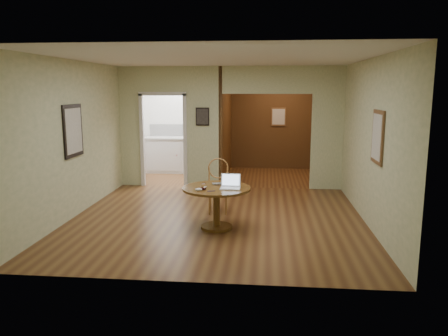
# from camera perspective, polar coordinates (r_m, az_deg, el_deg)

# --- Properties ---
(floor) EXTENTS (5.00, 5.00, 0.00)m
(floor) POSITION_cam_1_polar(r_m,az_deg,el_deg) (7.56, -0.93, -6.69)
(floor) COLOR #4E2B16
(floor) RESTS_ON ground
(room_shell) EXTENTS (5.20, 7.50, 5.00)m
(room_shell) POSITION_cam_1_polar(r_m,az_deg,el_deg) (10.40, -1.60, 5.21)
(room_shell) COLOR silver
(room_shell) RESTS_ON ground
(dining_table) EXTENTS (1.08, 1.08, 0.68)m
(dining_table) POSITION_cam_1_polar(r_m,az_deg,el_deg) (6.94, -0.98, -3.94)
(dining_table) COLOR brown
(dining_table) RESTS_ON ground
(chair) EXTENTS (0.44, 0.44, 0.97)m
(chair) POSITION_cam_1_polar(r_m,az_deg,el_deg) (7.89, -0.78, -1.90)
(chair) COLOR #A7833B
(chair) RESTS_ON ground
(open_laptop) EXTENTS (0.31, 0.27, 0.22)m
(open_laptop) POSITION_cam_1_polar(r_m,az_deg,el_deg) (6.84, 0.85, -2.12)
(open_laptop) COLOR white
(open_laptop) RESTS_ON dining_table
(closed_laptop) EXTENTS (0.34, 0.27, 0.02)m
(closed_laptop) POSITION_cam_1_polar(r_m,az_deg,el_deg) (7.06, -0.28, -2.13)
(closed_laptop) COLOR #BABABF
(closed_laptop) RESTS_ON dining_table
(mouse) EXTENTS (0.12, 0.09, 0.05)m
(mouse) POSITION_cam_1_polar(r_m,az_deg,el_deg) (6.66, -3.34, -2.82)
(mouse) COLOR white
(mouse) RESTS_ON dining_table
(wine_glass) EXTENTS (0.09, 0.09, 0.11)m
(wine_glass) POSITION_cam_1_polar(r_m,az_deg,el_deg) (6.73, -2.67, -2.41)
(wine_glass) COLOR white
(wine_glass) RESTS_ON dining_table
(pen) EXTENTS (0.12, 0.04, 0.01)m
(pen) POSITION_cam_1_polar(r_m,az_deg,el_deg) (6.63, -1.68, -3.03)
(pen) COLOR #0C0D58
(pen) RESTS_ON dining_table
(kitchen_cabinet) EXTENTS (2.06, 0.60, 0.94)m
(kitchen_cabinet) POSITION_cam_1_polar(r_m,az_deg,el_deg) (11.71, -5.20, 1.74)
(kitchen_cabinet) COLOR white
(kitchen_cabinet) RESTS_ON ground
(grocery_bag) EXTENTS (0.35, 0.33, 0.28)m
(grocery_bag) POSITION_cam_1_polar(r_m,az_deg,el_deg) (11.54, -2.18, 4.69)
(grocery_bag) COLOR beige
(grocery_bag) RESTS_ON kitchen_cabinet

